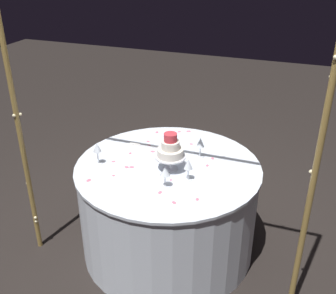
% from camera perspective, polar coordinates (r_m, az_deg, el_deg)
% --- Properties ---
extents(ground_plane, '(12.00, 12.00, 0.00)m').
position_cam_1_polar(ground_plane, '(3.37, -0.00, -13.73)').
color(ground_plane, black).
extents(decorative_arch, '(2.00, 0.06, 2.24)m').
position_cam_1_polar(decorative_arch, '(2.35, -2.97, 8.29)').
color(decorative_arch, olive).
rests_on(decorative_arch, ground).
extents(main_table, '(1.35, 1.35, 0.75)m').
position_cam_1_polar(main_table, '(3.14, -0.00, -8.55)').
color(main_table, silver).
rests_on(main_table, ground).
extents(tiered_cake, '(0.22, 0.22, 0.28)m').
position_cam_1_polar(tiered_cake, '(2.81, 0.34, -0.40)').
color(tiered_cake, silver).
rests_on(tiered_cake, main_table).
extents(wine_glass_0, '(0.06, 0.06, 0.16)m').
position_cam_1_polar(wine_glass_0, '(2.71, 2.88, -2.54)').
color(wine_glass_0, silver).
rests_on(wine_glass_0, main_table).
extents(wine_glass_1, '(0.06, 0.06, 0.16)m').
position_cam_1_polar(wine_glass_1, '(3.10, 0.20, 1.51)').
color(wine_glass_1, silver).
rests_on(wine_glass_1, main_table).
extents(wine_glass_2, '(0.07, 0.07, 0.14)m').
position_cam_1_polar(wine_glass_2, '(2.63, -0.42, -3.63)').
color(wine_glass_2, silver).
rests_on(wine_glass_2, main_table).
extents(wine_glass_3, '(0.06, 0.06, 0.16)m').
position_cam_1_polar(wine_glass_3, '(3.01, 4.59, 0.54)').
color(wine_glass_3, silver).
rests_on(wine_glass_3, main_table).
extents(wine_glass_4, '(0.06, 0.06, 0.17)m').
position_cam_1_polar(wine_glass_4, '(2.94, -9.95, -0.22)').
color(wine_glass_4, silver).
rests_on(wine_glass_4, main_table).
extents(cake_knife, '(0.30, 0.04, 0.01)m').
position_cam_1_polar(cake_knife, '(3.21, -3.28, 0.18)').
color(cake_knife, silver).
rests_on(cake_knife, main_table).
extents(rose_petal_0, '(0.03, 0.04, 0.00)m').
position_cam_1_polar(rose_petal_0, '(2.94, 5.55, -2.61)').
color(rose_petal_0, '#EA6B84').
rests_on(rose_petal_0, main_table).
extents(rose_petal_1, '(0.02, 0.03, 0.00)m').
position_cam_1_polar(rose_petal_1, '(3.11, -5.35, -0.89)').
color(rose_petal_1, '#EA6B84').
rests_on(rose_petal_1, main_table).
extents(rose_petal_2, '(0.04, 0.03, 0.00)m').
position_cam_1_polar(rose_petal_2, '(3.12, -2.17, -0.63)').
color(rose_petal_2, '#EA6B84').
rests_on(rose_petal_2, main_table).
extents(rose_petal_3, '(0.04, 0.04, 0.00)m').
position_cam_1_polar(rose_petal_3, '(3.22, -2.75, 0.22)').
color(rose_petal_3, '#EA6B84').
rests_on(rose_petal_3, main_table).
extents(rose_petal_4, '(0.04, 0.04, 0.00)m').
position_cam_1_polar(rose_petal_4, '(2.54, 0.86, -7.83)').
color(rose_petal_4, '#EA6B84').
rests_on(rose_petal_4, main_table).
extents(rose_petal_5, '(0.04, 0.04, 0.00)m').
position_cam_1_polar(rose_petal_5, '(3.04, 6.29, -1.60)').
color(rose_petal_5, '#EA6B84').
rests_on(rose_petal_5, main_table).
extents(rose_petal_6, '(0.03, 0.02, 0.00)m').
position_cam_1_polar(rose_petal_6, '(3.28, -2.84, 0.80)').
color(rose_petal_6, '#EA6B84').
rests_on(rose_petal_6, main_table).
extents(rose_petal_7, '(0.03, 0.04, 0.00)m').
position_cam_1_polar(rose_petal_7, '(2.81, -11.11, -4.61)').
color(rose_petal_7, '#EA6B84').
rests_on(rose_petal_7, main_table).
extents(rose_petal_8, '(0.03, 0.04, 0.00)m').
position_cam_1_polar(rose_petal_8, '(3.23, 0.18, 0.38)').
color(rose_petal_8, '#EA6B84').
rests_on(rose_petal_8, main_table).
extents(rose_petal_9, '(0.03, 0.03, 0.00)m').
position_cam_1_polar(rose_petal_9, '(2.83, -7.67, -4.01)').
color(rose_petal_9, '#EA6B84').
rests_on(rose_petal_9, main_table).
extents(rose_petal_10, '(0.04, 0.03, 0.00)m').
position_cam_1_polar(rose_petal_10, '(2.92, -5.13, -2.82)').
color(rose_petal_10, '#EA6B84').
rests_on(rose_petal_10, main_table).
extents(rose_petal_11, '(0.04, 0.04, 0.00)m').
position_cam_1_polar(rose_petal_11, '(2.93, -5.84, -2.83)').
color(rose_petal_11, '#EA6B84').
rests_on(rose_petal_11, main_table).
extents(rose_petal_12, '(0.03, 0.03, 0.00)m').
position_cam_1_polar(rose_petal_12, '(2.76, 0.41, -4.65)').
color(rose_petal_12, '#EA6B84').
rests_on(rose_petal_12, main_table).
extents(rose_petal_13, '(0.04, 0.03, 0.00)m').
position_cam_1_polar(rose_petal_13, '(3.01, -7.70, -2.04)').
color(rose_petal_13, '#EA6B84').
rests_on(rose_petal_13, main_table).
extents(rose_petal_14, '(0.03, 0.04, 0.00)m').
position_cam_1_polar(rose_petal_14, '(3.44, -1.56, 2.08)').
color(rose_petal_14, '#EA6B84').
rests_on(rose_petal_14, main_table).
extents(rose_petal_15, '(0.04, 0.04, 0.00)m').
position_cam_1_polar(rose_petal_15, '(3.46, 2.91, 2.23)').
color(rose_petal_15, '#EA6B84').
rests_on(rose_petal_15, main_table).
extents(rose_petal_16, '(0.03, 0.03, 0.00)m').
position_cam_1_polar(rose_petal_16, '(3.20, 1.13, 0.11)').
color(rose_petal_16, '#EA6B84').
rests_on(rose_petal_16, main_table).
extents(rose_petal_17, '(0.03, 0.02, 0.00)m').
position_cam_1_polar(rose_petal_17, '(3.24, 3.29, 0.43)').
color(rose_petal_17, '#EA6B84').
rests_on(rose_petal_17, main_table).
extents(rose_petal_18, '(0.03, 0.04, 0.00)m').
position_cam_1_polar(rose_petal_18, '(2.57, 4.14, -7.36)').
color(rose_petal_18, '#EA6B84').
rests_on(rose_petal_18, main_table).
extents(rose_petal_19, '(0.04, 0.04, 0.00)m').
position_cam_1_polar(rose_petal_19, '(3.45, 1.58, 2.18)').
color(rose_petal_19, '#EA6B84').
rests_on(rose_petal_19, main_table).
extents(rose_petal_20, '(0.03, 0.04, 0.00)m').
position_cam_1_polar(rose_petal_20, '(2.63, -1.14, -6.41)').
color(rose_petal_20, '#EA6B84').
rests_on(rose_petal_20, main_table).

